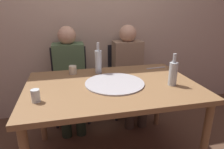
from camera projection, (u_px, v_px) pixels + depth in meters
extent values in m
cube|color=#BCA893|center=(93.00, 13.00, 2.47)|extent=(6.00, 0.10, 2.60)
cube|color=olive|center=(112.00, 86.00, 1.71)|extent=(1.44, 0.96, 0.04)
cylinder|color=olive|center=(205.00, 142.00, 1.59)|extent=(0.06, 0.06, 0.72)
cylinder|color=olive|center=(41.00, 110.00, 2.07)|extent=(0.06, 0.06, 0.72)
cylinder|color=olive|center=(158.00, 98.00, 2.36)|extent=(0.06, 0.06, 0.72)
cylinder|color=#ADADB2|center=(115.00, 83.00, 1.70)|extent=(0.51, 0.51, 0.01)
cylinder|color=#B2BCC1|center=(173.00, 74.00, 1.65)|extent=(0.07, 0.07, 0.19)
cylinder|color=#B2BCC1|center=(175.00, 58.00, 1.60)|extent=(0.03, 0.03, 0.07)
cylinder|color=#B2BCC1|center=(98.00, 62.00, 1.93)|extent=(0.07, 0.07, 0.23)
cylinder|color=#B2BCC1|center=(98.00, 47.00, 1.88)|extent=(0.02, 0.02, 0.07)
cylinder|color=silver|center=(36.00, 96.00, 1.37)|extent=(0.06, 0.06, 0.09)
cylinder|color=beige|center=(73.00, 70.00, 1.94)|extent=(0.07, 0.07, 0.08)
cube|color=#B7B7BC|center=(156.00, 68.00, 2.13)|extent=(0.22, 0.04, 0.01)
cube|color=black|center=(71.00, 86.00, 2.46)|extent=(0.44, 0.44, 0.05)
cube|color=black|center=(69.00, 64.00, 2.57)|extent=(0.44, 0.04, 0.45)
cylinder|color=black|center=(89.00, 108.00, 2.41)|extent=(0.04, 0.04, 0.42)
cylinder|color=black|center=(56.00, 112.00, 2.32)|extent=(0.04, 0.04, 0.42)
cylinder|color=black|center=(85.00, 95.00, 2.76)|extent=(0.04, 0.04, 0.42)
cylinder|color=black|center=(57.00, 98.00, 2.67)|extent=(0.04, 0.04, 0.42)
cube|color=black|center=(127.00, 81.00, 2.62)|extent=(0.44, 0.44, 0.05)
cube|color=black|center=(123.00, 60.00, 2.73)|extent=(0.44, 0.04, 0.45)
cylinder|color=black|center=(145.00, 102.00, 2.56)|extent=(0.04, 0.04, 0.42)
cylinder|color=black|center=(117.00, 105.00, 2.48)|extent=(0.04, 0.04, 0.42)
cylinder|color=black|center=(135.00, 90.00, 2.91)|extent=(0.04, 0.04, 0.42)
cylinder|color=black|center=(110.00, 93.00, 2.83)|extent=(0.04, 0.04, 0.42)
cube|color=#4C6B47|center=(69.00, 65.00, 2.39)|extent=(0.36, 0.22, 0.52)
sphere|color=tan|center=(67.00, 35.00, 2.28)|extent=(0.21, 0.21, 0.21)
cylinder|color=black|center=(78.00, 91.00, 2.31)|extent=(0.12, 0.40, 0.12)
cylinder|color=black|center=(64.00, 92.00, 2.28)|extent=(0.12, 0.40, 0.12)
cylinder|color=black|center=(81.00, 117.00, 2.20)|extent=(0.11, 0.11, 0.45)
cylinder|color=black|center=(66.00, 118.00, 2.17)|extent=(0.11, 0.11, 0.45)
cube|color=#937A60|center=(127.00, 61.00, 2.55)|extent=(0.36, 0.22, 0.52)
sphere|color=tan|center=(128.00, 33.00, 2.44)|extent=(0.21, 0.21, 0.21)
cylinder|color=#3B3026|center=(138.00, 85.00, 2.47)|extent=(0.12, 0.40, 0.12)
cylinder|color=#3B3026|center=(125.00, 87.00, 2.44)|extent=(0.12, 0.40, 0.12)
cylinder|color=#3B3026|center=(143.00, 109.00, 2.36)|extent=(0.11, 0.11, 0.45)
cylinder|color=#3B3026|center=(130.00, 111.00, 2.33)|extent=(0.11, 0.11, 0.45)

